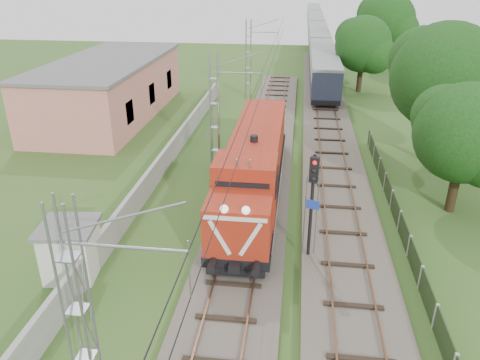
# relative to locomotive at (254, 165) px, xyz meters

# --- Properties ---
(ground) EXTENTS (140.00, 140.00, 0.00)m
(ground) POSITION_rel_locomotive_xyz_m (0.00, -8.24, -2.25)
(ground) COLOR #325921
(ground) RESTS_ON ground
(track_main) EXTENTS (4.20, 70.00, 0.45)m
(track_main) POSITION_rel_locomotive_xyz_m (0.00, -1.24, -2.07)
(track_main) COLOR #6B6054
(track_main) RESTS_ON ground
(track_side) EXTENTS (4.20, 80.00, 0.45)m
(track_side) POSITION_rel_locomotive_xyz_m (5.00, 11.76, -2.07)
(track_side) COLOR #6B6054
(track_side) RESTS_ON ground
(catenary) EXTENTS (3.31, 70.00, 8.00)m
(catenary) POSITION_rel_locomotive_xyz_m (-2.95, 3.76, 1.80)
(catenary) COLOR gray
(catenary) RESTS_ON ground
(boundary_wall) EXTENTS (0.25, 40.00, 1.50)m
(boundary_wall) POSITION_rel_locomotive_xyz_m (-6.50, 3.76, -1.50)
(boundary_wall) COLOR #9E9E99
(boundary_wall) RESTS_ON ground
(station_building) EXTENTS (8.40, 20.40, 5.22)m
(station_building) POSITION_rel_locomotive_xyz_m (-15.00, 15.76, 0.38)
(station_building) COLOR #CB736D
(station_building) RESTS_ON ground
(fence) EXTENTS (0.12, 32.00, 1.20)m
(fence) POSITION_rel_locomotive_xyz_m (8.00, -5.24, -1.65)
(fence) COLOR black
(fence) RESTS_ON ground
(locomotive) EXTENTS (3.01, 17.20, 4.37)m
(locomotive) POSITION_rel_locomotive_xyz_m (0.00, 0.00, 0.00)
(locomotive) COLOR black
(locomotive) RESTS_ON ground
(coach_rake) EXTENTS (2.95, 88.13, 3.41)m
(coach_rake) POSITION_rel_locomotive_xyz_m (5.00, 63.45, 0.21)
(coach_rake) COLOR black
(coach_rake) RESTS_ON ground
(signal_post) EXTENTS (0.59, 0.47, 5.41)m
(signal_post) POSITION_rel_locomotive_xyz_m (3.20, -6.15, 1.47)
(signal_post) COLOR black
(signal_post) RESTS_ON ground
(relay_hut) EXTENTS (2.75, 2.75, 2.54)m
(relay_hut) POSITION_rel_locomotive_xyz_m (-7.40, -8.56, -0.97)
(relay_hut) COLOR silver
(relay_hut) RESTS_ON ground
(tree_a) EXTENTS (5.72, 5.45, 7.42)m
(tree_a) POSITION_rel_locomotive_xyz_m (11.40, -0.04, 2.37)
(tree_a) COLOR #362A16
(tree_a) RESTS_ON ground
(tree_b) EXTENTS (7.52, 7.16, 9.75)m
(tree_b) POSITION_rel_locomotive_xyz_m (12.02, 7.34, 3.83)
(tree_b) COLOR #362A16
(tree_b) RESTS_ON ground
(tree_c) EXTENTS (6.33, 6.03, 8.21)m
(tree_c) POSITION_rel_locomotive_xyz_m (9.08, 28.06, 2.87)
(tree_c) COLOR #362A16
(tree_c) RESTS_ON ground
(tree_d) EXTENTS (7.77, 7.40, 10.08)m
(tree_d) POSITION_rel_locomotive_xyz_m (13.22, 40.38, 4.04)
(tree_d) COLOR #362A16
(tree_d) RESTS_ON ground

